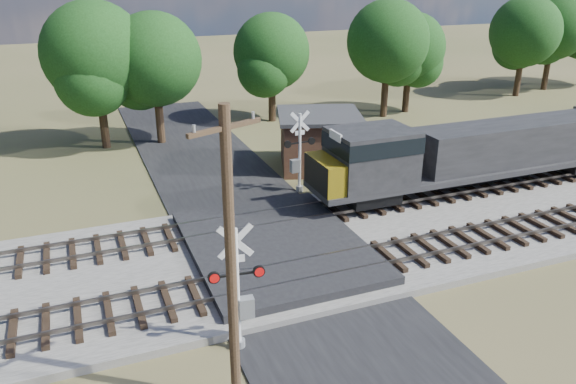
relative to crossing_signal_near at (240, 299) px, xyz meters
name	(u,v)px	position (x,y,z in m)	size (l,w,h in m)	color
ground	(280,260)	(3.17, 4.99, -1.82)	(160.00, 160.00, 0.00)	#474D29
ballast_bed	(469,216)	(13.17, 5.49, -1.67)	(140.00, 10.00, 0.30)	gray
road	(280,259)	(3.17, 4.99, -1.78)	(7.00, 60.00, 0.08)	black
crossing_panel	(276,248)	(3.17, 5.49, -1.51)	(7.00, 9.00, 0.62)	#262628
track_near	(370,259)	(6.30, 2.99, -1.41)	(140.00, 2.60, 0.33)	black
track_far	(318,212)	(6.30, 7.99, -1.41)	(140.00, 2.60, 0.33)	black
crossing_signal_near	(240,299)	(0.00, 0.00, 0.00)	(1.77, 0.40, 4.39)	silver
crossing_signal_far	(298,159)	(6.77, 11.73, 0.04)	(1.80, 0.40, 4.47)	silver
utility_pole	(231,260)	(-0.85, -2.22, 2.69)	(1.96, 0.91, 8.52)	#332617
equipment_shed	(319,140)	(9.53, 15.10, -0.15)	(6.14, 6.14, 3.31)	#41251B
treeline	(278,44)	(10.79, 25.41, 4.18)	(79.48, 11.16, 10.08)	black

